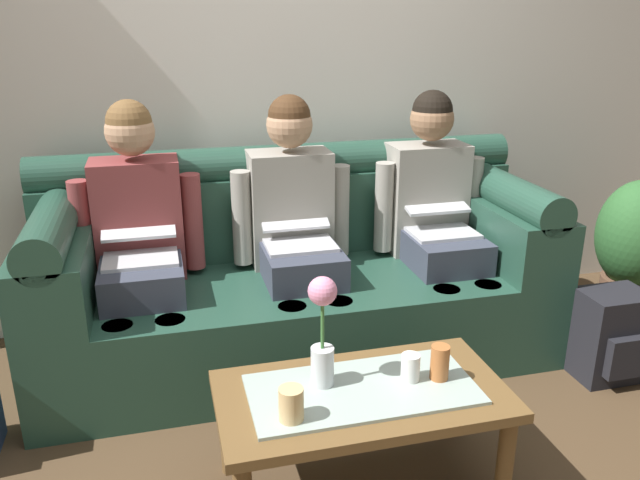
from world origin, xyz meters
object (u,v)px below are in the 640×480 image
object	(u,v)px
person_left	(139,234)
cup_near_right	(291,404)
cup_near_left	(440,362)
backpack_right	(611,336)
couch	(296,279)
coffee_table	(362,404)
flower_vase	(322,329)
person_middle	(295,221)
cup_far_center	(410,367)
person_right	(435,210)
potted_plant	(635,247)

from	to	relation	value
person_left	cup_near_right	distance (m)	1.22
cup_near_left	backpack_right	distance (m)	1.15
couch	coffee_table	world-z (taller)	couch
flower_vase	cup_near_right	xyz separation A→B (m)	(-0.14, -0.16, -0.15)
person_middle	person_left	bearing A→B (deg)	-179.98
cup_far_center	person_right	bearing A→B (deg)	62.48
flower_vase	person_middle	bearing A→B (deg)	82.81
person_left	cup_far_center	xyz separation A→B (m)	(0.86, -1.00, -0.21)
person_right	cup_near_right	size ratio (longest dim) A/B	11.56
person_middle	cup_far_center	distance (m)	1.04
backpack_right	person_left	bearing A→B (deg)	163.33
cup_near_left	coffee_table	bearing A→B (deg)	178.32
backpack_right	cup_near_left	bearing A→B (deg)	-157.80
person_middle	cup_near_right	distance (m)	1.17
cup_near_left	couch	bearing A→B (deg)	104.59
flower_vase	potted_plant	xyz separation A→B (m)	(1.86, 0.80, -0.17)
person_left	person_middle	distance (m)	0.69
coffee_table	flower_vase	size ratio (longest dim) A/B	2.50
person_right	couch	bearing A→B (deg)	179.65
flower_vase	potted_plant	size ratio (longest dim) A/B	0.49
couch	person_left	xyz separation A→B (m)	(-0.69, -0.00, 0.29)
person_right	cup_far_center	world-z (taller)	person_right
person_right	cup_far_center	bearing A→B (deg)	-117.52
person_left	flower_vase	distance (m)	1.12
backpack_right	flower_vase	bearing A→B (deg)	-165.85
person_middle	cup_near_left	xyz separation A→B (m)	(0.27, -1.02, -0.20)
person_right	cup_near_right	world-z (taller)	person_right
couch	person_middle	xyz separation A→B (m)	(0.00, -0.00, 0.29)
cup_near_left	backpack_right	xyz separation A→B (m)	(1.04, 0.42, -0.26)
potted_plant	coffee_table	bearing A→B (deg)	-153.99
cup_far_center	person_left	bearing A→B (deg)	130.65
backpack_right	person_right	bearing A→B (deg)	135.60
cup_far_center	potted_plant	size ratio (longest dim) A/B	0.12
couch	potted_plant	distance (m)	1.75
cup_near_left	backpack_right	size ratio (longest dim) A/B	0.29
person_left	person_right	world-z (taller)	same
cup_near_right	backpack_right	bearing A→B (deg)	18.50
flower_vase	cup_near_left	size ratio (longest dim) A/B	3.18
person_middle	cup_near_left	bearing A→B (deg)	-75.36
cup_far_center	potted_plant	xyz separation A→B (m)	(1.57, 0.84, -0.02)
person_left	potted_plant	xyz separation A→B (m)	(2.44, -0.16, -0.23)
coffee_table	cup_far_center	bearing A→B (deg)	2.88
couch	coffee_table	bearing A→B (deg)	-90.00
couch	person_middle	distance (m)	0.29
person_right	backpack_right	distance (m)	0.97
person_right	flower_vase	distance (m)	1.26
coffee_table	cup_near_right	distance (m)	0.30
person_right	flower_vase	world-z (taller)	person_right
cup_near_right	potted_plant	distance (m)	2.22
person_left	cup_near_right	bearing A→B (deg)	-68.90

